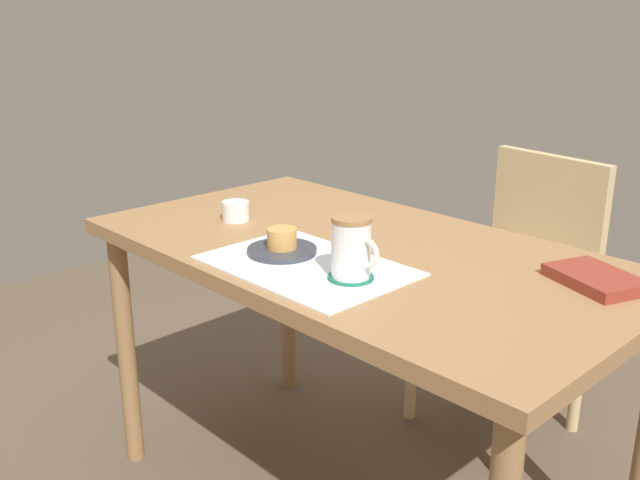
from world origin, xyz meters
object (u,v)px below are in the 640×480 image
wooden_chair (516,280)px  dining_table (358,279)px  pastry_plate (282,250)px  coffee_mug (352,247)px  small_book (596,279)px  sugar_bowl (236,211)px  pastry (282,238)px

wooden_chair → dining_table: bearing=94.6°
pastry_plate → coffee_mug: (0.22, -0.00, 0.06)m
wooden_chair → small_book: wooden_chair is taller
wooden_chair → sugar_bowl: wooden_chair is taller
pastry_plate → pastry: (0.00, 0.00, 0.03)m
wooden_chair → pastry_plate: bearing=89.8°
wooden_chair → pastry_plate: wooden_chair is taller
dining_table → coffee_mug: bearing=-50.4°
pastry → sugar_bowl: bearing=162.4°
wooden_chair → sugar_bowl: 0.89m
pastry_plate → coffee_mug: bearing=-0.7°
coffee_mug → sugar_bowl: 0.51m
dining_table → pastry: pastry is taller
dining_table → pastry_plate: bearing=-114.9°
coffee_mug → small_book: (0.35, 0.33, -0.06)m
pastry_plate → coffee_mug: 0.22m
sugar_bowl → pastry_plate: bearing=-17.6°
dining_table → wooden_chair: wooden_chair is taller
pastry → sugar_bowl: 0.30m
coffee_mug → wooden_chair: bearing=97.5°
small_book → sugar_bowl: bearing=-143.6°
pastry → sugar_bowl: size_ratio=0.95×
pastry_plate → coffee_mug: coffee_mug is taller
dining_table → pastry: (-0.08, -0.17, 0.12)m
wooden_chair → coffee_mug: coffee_mug is taller
dining_table → sugar_bowl: sugar_bowl is taller
wooden_chair → coffee_mug: (0.11, -0.84, 0.33)m
dining_table → pastry_plate: (-0.08, -0.17, 0.09)m
wooden_chair → sugar_bowl: size_ratio=11.87×
wooden_chair → pastry: bearing=89.8°
coffee_mug → sugar_bowl: bearing=169.5°
sugar_bowl → small_book: bearing=15.8°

